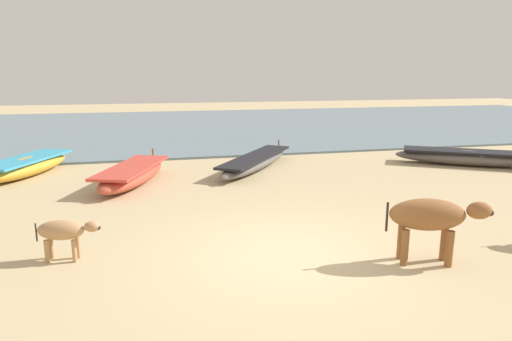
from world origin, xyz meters
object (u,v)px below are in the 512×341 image
Objects in this scene: fishing_boat_0 at (256,161)px; fishing_boat_1 at (468,157)px; fishing_boat_5 at (133,174)px; calf_near_tan at (63,232)px; fishing_boat_4 at (26,166)px; cow_adult_brown at (431,217)px.

fishing_boat_0 is 6.98m from fishing_boat_1.
fishing_boat_5 is (-3.73, -1.17, 0.05)m from fishing_boat_0.
fishing_boat_5 is 3.71× the size of calf_near_tan.
cow_adult_brown reaches higher than fishing_boat_4.
fishing_boat_1 is at bearing -63.92° from fishing_boat_0.
fishing_boat_1 is at bearing 35.68° from calf_near_tan.
cow_adult_brown reaches higher than calf_near_tan.
fishing_boat_4 is at bearing 119.87° from fishing_boat_0.
cow_adult_brown is at bearing -137.39° from fishing_boat_0.
fishing_boat_4 is 7.12m from calf_near_tan.
fishing_boat_4 reaches higher than fishing_boat_1.
fishing_boat_1 is (6.89, -1.13, 0.04)m from fishing_boat_0.
calf_near_tan is at bearing -176.42° from cow_adult_brown.
fishing_boat_4 reaches higher than calf_near_tan.
fishing_boat_0 is at bearing 115.43° from cow_adult_brown.
calf_near_tan is at bearing -124.27° from fishing_boat_1.
fishing_boat_5 is 7.97m from cow_adult_brown.
cow_adult_brown is (4.69, -6.43, 0.48)m from fishing_boat_5.
fishing_boat_1 reaches higher than fishing_boat_0.
calf_near_tan is at bearing -170.35° from fishing_boat_5.
fishing_boat_5 reaches higher than fishing_boat_1.
fishing_boat_0 is 6.84m from fishing_boat_4.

